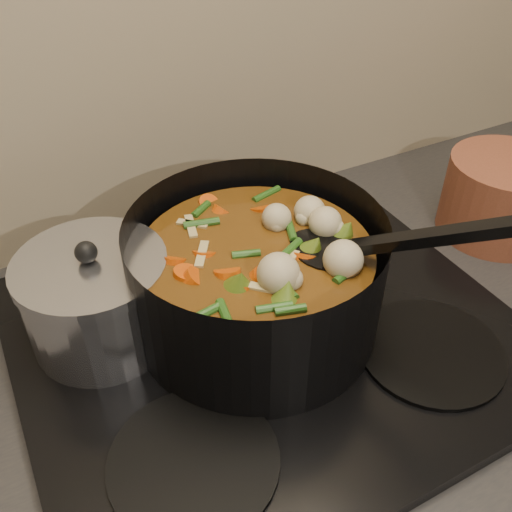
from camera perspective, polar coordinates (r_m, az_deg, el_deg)
name	(u,v)px	position (r m, az deg, el deg)	size (l,w,h in m)	color
counter	(265,511)	(1.14, 0.86, -24.18)	(2.64, 0.64, 0.91)	brown
stovetop	(268,334)	(0.75, 1.19, -7.82)	(0.62, 0.54, 0.03)	black
stockpot	(257,279)	(0.71, 0.06, -2.33)	(0.40, 0.41, 0.23)	black
saucepan	(97,299)	(0.72, -15.60, -4.20)	(0.18, 0.18, 0.15)	silver
terracotta_crock	(501,197)	(0.99, 23.30, 5.46)	(0.18, 0.18, 0.13)	brown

